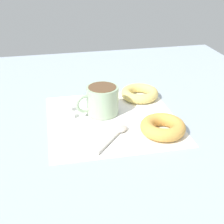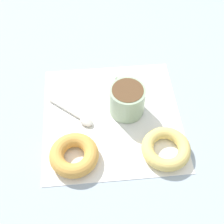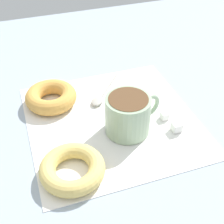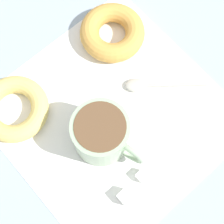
% 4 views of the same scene
% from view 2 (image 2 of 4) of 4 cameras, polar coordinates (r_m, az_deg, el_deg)
% --- Properties ---
extents(ground_plane, '(1.20, 1.20, 0.02)m').
position_cam_2_polar(ground_plane, '(0.80, 1.24, -0.22)').
color(ground_plane, '#99A8B7').
extents(napkin, '(0.34, 0.34, 0.00)m').
position_cam_2_polar(napkin, '(0.77, -0.00, -0.93)').
color(napkin, white).
rests_on(napkin, ground_plane).
extents(coffee_cup, '(0.12, 0.09, 0.08)m').
position_cam_2_polar(coffee_cup, '(0.76, 2.70, 2.56)').
color(coffee_cup, '#9EB793').
rests_on(coffee_cup, napkin).
extents(donut_near_cup, '(0.11, 0.11, 0.03)m').
position_cam_2_polar(donut_near_cup, '(0.72, 9.84, -6.60)').
color(donut_near_cup, '#E5C66B').
rests_on(donut_near_cup, napkin).
extents(donut_far, '(0.11, 0.11, 0.03)m').
position_cam_2_polar(donut_far, '(0.70, -6.95, -7.81)').
color(donut_far, gold).
rests_on(donut_far, napkin).
extents(spoon, '(0.10, 0.11, 0.01)m').
position_cam_2_polar(spoon, '(0.77, -5.84, -1.12)').
color(spoon, '#B7B2A8').
rests_on(spoon, napkin).
extents(sugar_cube, '(0.01, 0.01, 0.01)m').
position_cam_2_polar(sugar_cube, '(0.83, 1.48, 5.39)').
color(sugar_cube, white).
rests_on(sugar_cube, napkin).
extents(sugar_cube_extra, '(0.02, 0.02, 0.02)m').
position_cam_2_polar(sugar_cube_extra, '(0.84, 4.17, 5.97)').
color(sugar_cube_extra, white).
rests_on(sugar_cube_extra, napkin).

